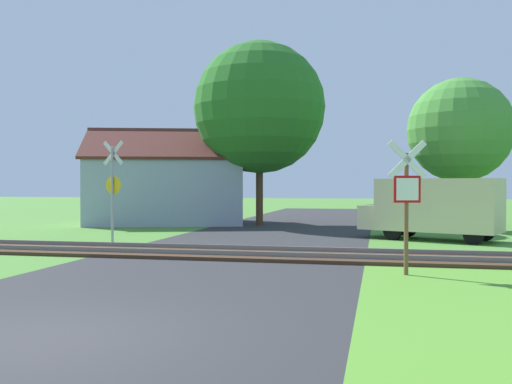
{
  "coord_description": "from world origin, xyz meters",
  "views": [
    {
      "loc": [
        4.12,
        -6.7,
        2.01
      ],
      "look_at": [
        0.5,
        9.99,
        1.8
      ],
      "focal_mm": 40.0,
      "sensor_mm": 36.0,
      "label": 1
    }
  ],
  "objects_px": {
    "tree_right": "(460,130)",
    "stop_sign_near": "(407,197)",
    "crossing_sign_far": "(113,184)",
    "house": "(167,189)",
    "tree_center": "(259,108)",
    "mail_truck": "(434,206)"
  },
  "relations": [
    {
      "from": "crossing_sign_far",
      "to": "tree_center",
      "type": "distance_m",
      "value": 10.59
    },
    {
      "from": "stop_sign_near",
      "to": "tree_center",
      "type": "bearing_deg",
      "value": -80.14
    },
    {
      "from": "tree_right",
      "to": "stop_sign_near",
      "type": "bearing_deg",
      "value": -102.04
    },
    {
      "from": "crossing_sign_far",
      "to": "house",
      "type": "bearing_deg",
      "value": 113.09
    },
    {
      "from": "crossing_sign_far",
      "to": "tree_right",
      "type": "bearing_deg",
      "value": 46.09
    },
    {
      "from": "stop_sign_near",
      "to": "house",
      "type": "relative_size",
      "value": 0.32
    },
    {
      "from": "stop_sign_near",
      "to": "tree_right",
      "type": "bearing_deg",
      "value": -115.8
    },
    {
      "from": "tree_right",
      "to": "mail_truck",
      "type": "bearing_deg",
      "value": -106.97
    },
    {
      "from": "stop_sign_near",
      "to": "house",
      "type": "distance_m",
      "value": 18.97
    },
    {
      "from": "house",
      "to": "tree_center",
      "type": "relative_size",
      "value": 1.03
    },
    {
      "from": "house",
      "to": "mail_truck",
      "type": "distance_m",
      "value": 14.42
    },
    {
      "from": "stop_sign_near",
      "to": "tree_right",
      "type": "distance_m",
      "value": 14.27
    },
    {
      "from": "house",
      "to": "tree_right",
      "type": "relative_size",
      "value": 1.39
    },
    {
      "from": "stop_sign_near",
      "to": "mail_truck",
      "type": "xyz_separation_m",
      "value": [
        1.35,
        8.56,
        -0.5
      ]
    },
    {
      "from": "tree_center",
      "to": "tree_right",
      "type": "relative_size",
      "value": 1.35
    },
    {
      "from": "crossing_sign_far",
      "to": "house",
      "type": "height_order",
      "value": "house"
    },
    {
      "from": "crossing_sign_far",
      "to": "tree_right",
      "type": "height_order",
      "value": "tree_right"
    },
    {
      "from": "tree_center",
      "to": "tree_right",
      "type": "height_order",
      "value": "tree_center"
    },
    {
      "from": "crossing_sign_far",
      "to": "mail_truck",
      "type": "bearing_deg",
      "value": 28.69
    },
    {
      "from": "house",
      "to": "tree_center",
      "type": "distance_m",
      "value": 6.47
    },
    {
      "from": "house",
      "to": "stop_sign_near",
      "type": "bearing_deg",
      "value": -69.81
    },
    {
      "from": "crossing_sign_far",
      "to": "house",
      "type": "distance_m",
      "value": 9.83
    }
  ]
}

